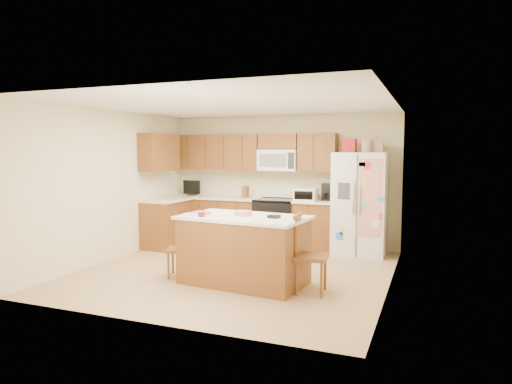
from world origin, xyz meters
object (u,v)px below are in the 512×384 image
at_px(windsor_chair_right, 309,256).
at_px(island, 244,249).
at_px(stove, 277,222).
at_px(refrigerator, 360,203).
at_px(windsor_chair_left, 181,249).
at_px(windsor_chair_back, 260,245).

bearing_deg(windsor_chair_right, island, 174.92).
height_order(island, windsor_chair_right, island).
height_order(stove, refrigerator, refrigerator).
xyz_separation_m(stove, refrigerator, (1.57, -0.06, 0.45)).
relative_size(windsor_chair_left, windsor_chair_right, 0.84).
xyz_separation_m(windsor_chair_left, windsor_chair_back, (1.02, 0.58, 0.02)).
bearing_deg(refrigerator, stove, 177.70).
distance_m(island, windsor_chair_left, 0.99).
distance_m(island, windsor_chair_back, 0.57).
height_order(island, windsor_chair_back, island).
bearing_deg(island, windsor_chair_right, -5.08).
bearing_deg(island, refrigerator, 63.15).
bearing_deg(refrigerator, windsor_chair_right, -96.11).
bearing_deg(refrigerator, windsor_chair_back, -122.95).
relative_size(stove, windsor_chair_back, 1.25).
height_order(island, windsor_chair_left, island).
distance_m(windsor_chair_left, windsor_chair_right, 1.94).
bearing_deg(island, windsor_chair_left, -179.06).
bearing_deg(windsor_chair_back, windsor_chair_left, -150.21).
height_order(stove, windsor_chair_right, stove).
bearing_deg(stove, windsor_chair_right, -62.77).
bearing_deg(windsor_chair_left, stove, 75.74).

